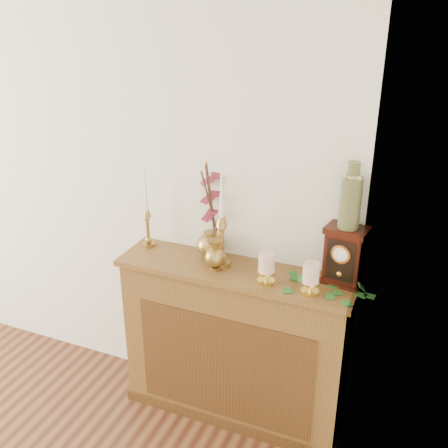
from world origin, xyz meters
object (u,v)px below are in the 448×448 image
at_px(ceramic_vase, 351,199).
at_px(candlestick_center, 222,234).
at_px(candlestick_left, 147,222).
at_px(mantel_clock, 345,256).
at_px(bud_vase, 215,255).
at_px(ginger_jar, 211,212).

bearing_deg(ceramic_vase, candlestick_center, -173.84).
distance_m(candlestick_left, ceramic_vase, 1.11).
bearing_deg(mantel_clock, ceramic_vase, 90.00).
bearing_deg(candlestick_center, bud_vase, -103.14).
distance_m(bud_vase, ginger_jar, 0.25).
distance_m(candlestick_center, ginger_jar, 0.16).
distance_m(candlestick_left, ginger_jar, 0.38).
height_order(mantel_clock, ceramic_vase, ceramic_vase).
relative_size(candlestick_center, bud_vase, 3.30).
height_order(bud_vase, ginger_jar, ginger_jar).
distance_m(candlestick_center, ceramic_vase, 0.66).
xyz_separation_m(candlestick_left, mantel_clock, (1.07, 0.01, 0.00)).
relative_size(candlestick_center, mantel_clock, 1.89).
relative_size(bud_vase, ginger_jar, 0.31).
bearing_deg(ginger_jar, candlestick_center, -45.22).
xyz_separation_m(candlestick_center, ceramic_vase, (0.61, 0.07, 0.25)).
height_order(bud_vase, mantel_clock, mantel_clock).
distance_m(candlestick_left, mantel_clock, 1.07).
distance_m(bud_vase, ceramic_vase, 0.72).
height_order(candlestick_center, ginger_jar, candlestick_center).
relative_size(ginger_jar, ceramic_vase, 1.70).
bearing_deg(ginger_jar, candlestick_left, -171.53).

